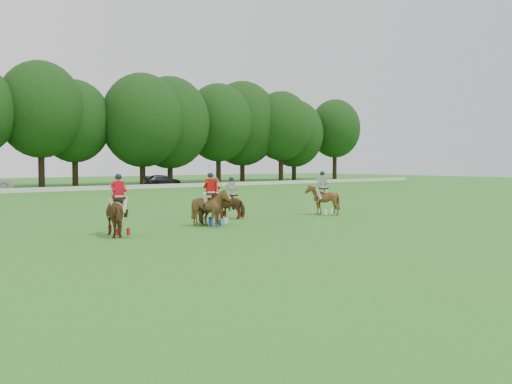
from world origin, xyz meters
TOP-DOWN VIEW (x-y plane):
  - ground at (0.00, 0.00)m, footprint 180.00×180.00m
  - boundary_rail at (0.00, 38.00)m, footprint 120.00×0.10m
  - car_right at (18.86, 42.50)m, footprint 4.73×2.35m
  - polo_red_a at (-5.50, 3.26)m, footprint 1.29×2.13m
  - polo_red_b at (-0.49, 4.01)m, footprint 1.79×1.76m
  - polo_red_c at (-0.96, 3.68)m, footprint 1.69×1.81m
  - polo_stripe_a at (1.93, 6.03)m, footprint 1.43×1.74m
  - polo_stripe_b at (6.81, 4.45)m, footprint 1.57×1.70m
  - polo_ball at (3.18, 1.06)m, footprint 0.09×0.09m

SIDE VIEW (x-z plane):
  - ground at x=0.00m, z-range 0.00..0.00m
  - polo_ball at x=3.18m, z-range 0.00..0.09m
  - boundary_rail at x=0.00m, z-range 0.00..0.44m
  - car_right at x=18.86m, z-range 0.00..1.32m
  - polo_red_b at x=-0.49m, z-range -0.59..2.06m
  - polo_stripe_a at x=1.93m, z-range -0.31..1.78m
  - polo_stripe_b at x=6.81m, z-range -0.32..2.02m
  - polo_red_c at x=-0.96m, z-range -0.32..2.04m
  - polo_red_a at x=-5.50m, z-range -0.32..2.06m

